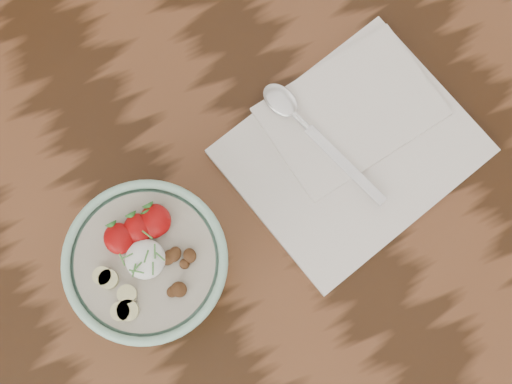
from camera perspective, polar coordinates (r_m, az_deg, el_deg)
table at (r=96.00cm, az=-7.98°, el=-3.70°), size 160.00×90.00×75.00cm
breakfast_bowl at (r=80.09cm, az=-8.52°, el=-5.75°), size 17.75×17.75×11.69cm
napkin at (r=88.26cm, az=7.68°, el=3.93°), size 31.96×27.70×1.73cm
spoon at (r=87.10cm, az=3.26°, el=6.07°), size 7.71×20.00×1.06cm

